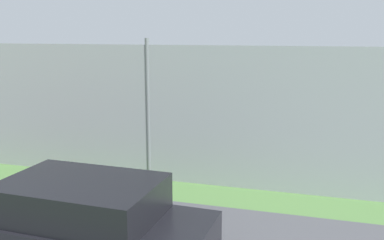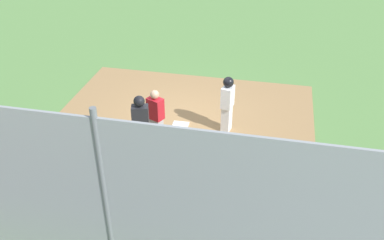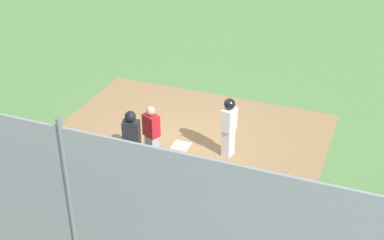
# 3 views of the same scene
# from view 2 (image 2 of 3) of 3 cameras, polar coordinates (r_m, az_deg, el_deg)

# --- Properties ---
(ground_plane) EXTENTS (140.00, 140.00, 0.00)m
(ground_plane) POSITION_cam_2_polar(r_m,az_deg,el_deg) (11.42, -1.63, -0.96)
(ground_plane) COLOR #5B8947
(dirt_infield) EXTENTS (7.20, 6.40, 0.03)m
(dirt_infield) POSITION_cam_2_polar(r_m,az_deg,el_deg) (11.41, -1.63, -0.89)
(dirt_infield) COLOR #9E774C
(dirt_infield) RESTS_ON ground_plane
(home_plate) EXTENTS (0.45, 0.45, 0.02)m
(home_plate) POSITION_cam_2_polar(r_m,az_deg,el_deg) (11.40, -1.64, -0.79)
(home_plate) COLOR white
(home_plate) RESTS_ON dirt_infield
(catcher) EXTENTS (0.45, 0.39, 1.49)m
(catcher) POSITION_cam_2_polar(r_m,az_deg,el_deg) (10.41, -4.98, 0.51)
(catcher) COLOR #9E9EA3
(catcher) RESTS_ON dirt_infield
(umpire) EXTENTS (0.43, 0.35, 1.73)m
(umpire) POSITION_cam_2_polar(r_m,az_deg,el_deg) (9.74, -6.99, -0.99)
(umpire) COLOR black
(umpire) RESTS_ON dirt_infield
(runner) EXTENTS (0.33, 0.42, 1.57)m
(runner) POSITION_cam_2_polar(r_m,az_deg,el_deg) (10.82, 4.87, 2.58)
(runner) COLOR silver
(runner) RESTS_ON dirt_infield
(baseball_bat) EXTENTS (0.81, 0.17, 0.06)m
(baseball_bat) POSITION_cam_2_polar(r_m,az_deg,el_deg) (10.52, 1.81, -3.78)
(baseball_bat) COLOR black
(baseball_bat) RESTS_ON dirt_infield
(backstop_fence) EXTENTS (12.00, 0.10, 3.35)m
(backstop_fence) POSITION_cam_2_polar(r_m,az_deg,el_deg) (6.81, -11.63, -11.17)
(backstop_fence) COLOR #93999E
(backstop_fence) RESTS_ON ground_plane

